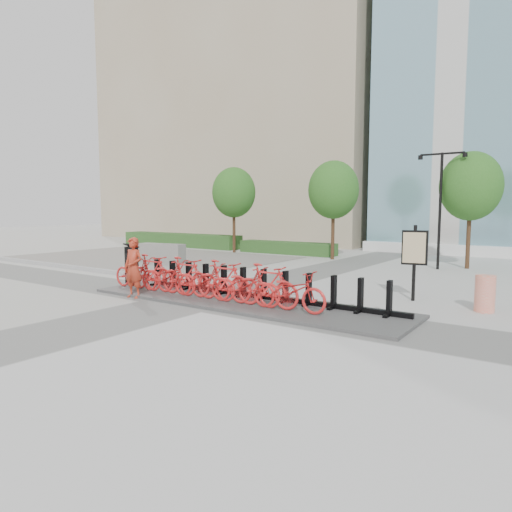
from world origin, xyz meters
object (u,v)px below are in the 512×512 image
Objects in this scene: map_sign at (415,251)px; kiosk at (132,264)px; bike_0 at (136,272)px; worker_red at (133,268)px; construction_barrel at (485,294)px; jersey_barrier at (162,253)px.

kiosk is at bearing -172.86° from map_sign.
bike_0 is at bearing -35.44° from kiosk.
worker_red is 9.62m from construction_barrel.
map_sign is (8.63, 2.90, 0.69)m from kiosk.
map_sign is at bearing 168.05° from construction_barrel.
worker_red is 8.93m from jersey_barrier.
worker_red is (0.85, -0.82, 0.31)m from bike_0.
jersey_barrier is (-14.71, 2.80, -0.00)m from construction_barrel.
jersey_barrier is (-5.92, 6.68, -0.43)m from worker_red.
kiosk is at bearing 57.81° from bike_0.
kiosk is 6.75m from jersey_barrier.
kiosk reaches higher than construction_barrel.
kiosk is 0.64× the size of map_sign.
jersey_barrier is at bearing 157.95° from map_sign.
jersey_barrier is at bearing 40.85° from bike_0.
kiosk is at bearing 136.62° from worker_red.
construction_barrel is (10.54, 2.50, -0.27)m from kiosk.
worker_red is 1.91× the size of construction_barrel.
map_sign is (12.81, -2.40, 0.96)m from jersey_barrier.
worker_red is 0.83× the size of map_sign.
bike_0 is at bearing -167.36° from map_sign.
construction_barrel is at bearing 10.08° from kiosk.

